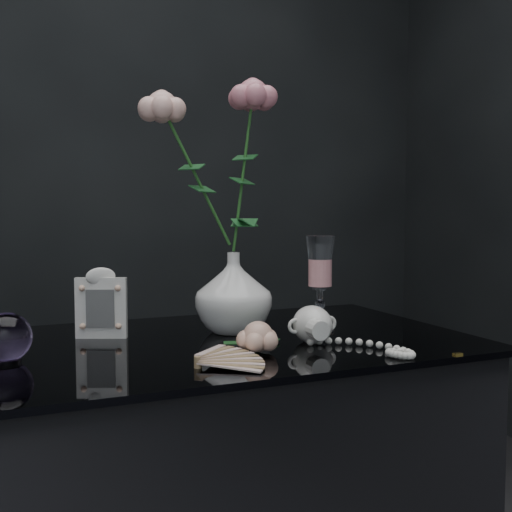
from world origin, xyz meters
name	(u,v)px	position (x,y,z in m)	size (l,w,h in m)	color
vase	(234,292)	(0.10, 0.11, 0.84)	(0.16, 0.16, 0.16)	white
wine_glass	(320,284)	(0.26, 0.05, 0.86)	(0.06, 0.06, 0.20)	white
picture_frame	(101,303)	(-0.16, 0.15, 0.83)	(0.10, 0.08, 0.14)	white
paperweight	(6,337)	(-0.33, 0.02, 0.80)	(0.08, 0.08, 0.08)	#AE84D7
paper_fan	(198,361)	(-0.06, -0.14, 0.77)	(0.21, 0.16, 0.02)	beige
loose_rose	(258,337)	(0.07, -0.08, 0.79)	(0.12, 0.16, 0.06)	#E1AB91
pearl_jar	(312,323)	(0.20, -0.04, 0.80)	(0.25, 0.26, 0.07)	white
roses	(218,158)	(0.06, 0.11, 1.11)	(0.27, 0.11, 0.40)	#FFB6A7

